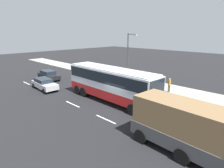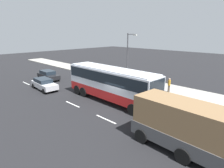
{
  "view_description": "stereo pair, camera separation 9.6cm",
  "coord_description": "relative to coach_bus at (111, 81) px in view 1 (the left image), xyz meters",
  "views": [
    {
      "loc": [
        12.22,
        -13.2,
        7.22
      ],
      "look_at": [
        -1.56,
        0.48,
        1.97
      ],
      "focal_mm": 30.84,
      "sensor_mm": 36.0,
      "label": 1
    },
    {
      "loc": [
        12.16,
        -13.27,
        7.22
      ],
      "look_at": [
        -1.56,
        0.48,
        1.97
      ],
      "focal_mm": 30.84,
      "sensor_mm": 36.0,
      "label": 2
    }
  ],
  "objects": [
    {
      "name": "coach_bus",
      "position": [
        0.0,
        0.0,
        0.0
      ],
      "size": [
        11.38,
        2.82,
        3.6
      ],
      "rotation": [
        0.0,
        0.0,
        -0.01
      ],
      "color": "red",
      "rests_on": "ground_plane"
    },
    {
      "name": "pedestrian_near_curb",
      "position": [
        3.04,
        6.92,
        -1.07
      ],
      "size": [
        0.32,
        0.32,
        1.74
      ],
      "rotation": [
        0.0,
        0.0,
        2.87
      ],
      "color": "brown",
      "rests_on": "sidewalk_curb"
    },
    {
      "name": "ground_plane",
      "position": [
        1.8,
        -0.54,
        -2.23
      ],
      "size": [
        120.0,
        120.0,
        0.0
      ],
      "primitive_type": "plane",
      "color": "black"
    },
    {
      "name": "car_silver_hatch",
      "position": [
        -9.18,
        -3.04,
        -1.46
      ],
      "size": [
        4.62,
        2.0,
        1.43
      ],
      "rotation": [
        0.0,
        0.0,
        -0.04
      ],
      "color": "silver",
      "rests_on": "ground_plane"
    },
    {
      "name": "street_lamp",
      "position": [
        -3.75,
        7.23,
        1.89
      ],
      "size": [
        1.62,
        0.24,
        6.94
      ],
      "color": "#47474C",
      "rests_on": "sidewalk_curb"
    },
    {
      "name": "cargo_truck",
      "position": [
        10.13,
        -3.2,
        -0.54
      ],
      "size": [
        8.18,
        2.84,
        3.18
      ],
      "rotation": [
        0.0,
        0.0,
        -0.04
      ],
      "color": "red",
      "rests_on": "ground_plane"
    },
    {
      "name": "sidewalk_curb",
      "position": [
        1.8,
        8.45,
        -2.15
      ],
      "size": [
        80.0,
        4.0,
        0.15
      ],
      "primitive_type": "cube",
      "color": "#A8A399",
      "rests_on": "ground_plane"
    },
    {
      "name": "lane_centreline",
      "position": [
        6.19,
        -3.48,
        -2.22
      ],
      "size": [
        47.56,
        0.16,
        0.01
      ],
      "color": "white",
      "rests_on": "ground_plane"
    },
    {
      "name": "car_black_sedan",
      "position": [
        -13.75,
        -0.12,
        -1.46
      ],
      "size": [
        4.58,
        1.94,
        1.44
      ],
      "rotation": [
        0.0,
        0.0,
        -0.03
      ],
      "color": "black",
      "rests_on": "ground_plane"
    }
  ]
}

